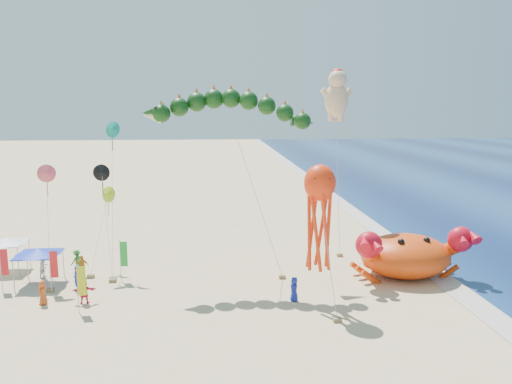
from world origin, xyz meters
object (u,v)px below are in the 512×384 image
octopus_kite (319,209)px  canopy_blue (38,252)px  dragon_kite (229,113)px  crab_inflatable (406,254)px  cherub_kite (337,94)px  canopy_white (7,241)px

octopus_kite → canopy_blue: octopus_kite is taller
dragon_kite → crab_inflatable: bearing=-6.1°
crab_inflatable → octopus_kite: (-7.85, -4.72, 4.65)m
cherub_kite → octopus_kite: (-3.82, -11.52, -7.51)m
crab_inflatable → cherub_kite: (-4.03, 6.79, 12.16)m
crab_inflatable → octopus_kite: bearing=-149.0°
crab_inflatable → cherub_kite: cherub_kite is taller
cherub_kite → octopus_kite: cherub_kite is taller
cherub_kite → canopy_blue: size_ratio=4.99×
dragon_kite → cherub_kite: cherub_kite is taller
crab_inflatable → dragon_kite: bearing=173.9°
crab_inflatable → canopy_white: 31.26m
crab_inflatable → octopus_kite: size_ratio=1.00×
canopy_blue → canopy_white: 4.83m
cherub_kite → octopus_kite: size_ratio=1.72×
cherub_kite → canopy_blue: bearing=-166.0°
octopus_kite → canopy_white: size_ratio=3.14×
canopy_white → cherub_kite: bearing=5.4°
cherub_kite → dragon_kite: bearing=-150.1°
octopus_kite → canopy_white: bearing=158.7°
octopus_kite → canopy_blue: bearing=163.8°
crab_inflatable → cherub_kite: bearing=120.7°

